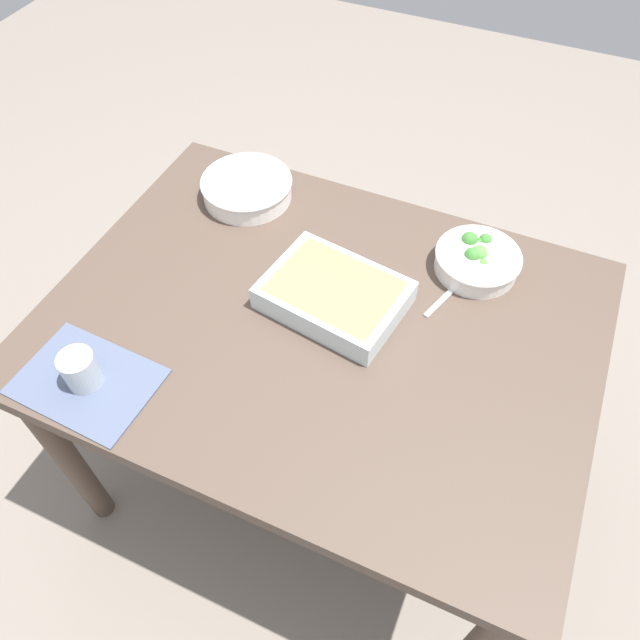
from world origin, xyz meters
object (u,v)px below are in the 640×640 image
at_px(drink_cup, 81,371).
at_px(stew_bowl, 247,187).
at_px(broccoli_bowl, 477,259).
at_px(fork_on_table, 308,312).
at_px(spoon_by_stew, 258,204).
at_px(spoon_by_broccoli, 455,287).
at_px(baking_dish, 334,294).

bearing_deg(drink_cup, stew_bowl, 87.39).
distance_m(broccoli_bowl, fork_on_table, 0.42).
distance_m(drink_cup, spoon_by_stew, 0.63).
xyz_separation_m(stew_bowl, spoon_by_broccoli, (0.59, -0.09, -0.03)).
distance_m(broccoli_bowl, spoon_by_broccoli, 0.09).
xyz_separation_m(drink_cup, spoon_by_broccoli, (0.62, 0.55, -0.03)).
bearing_deg(spoon_by_broccoli, fork_on_table, -143.98).
bearing_deg(baking_dish, fork_on_table, -130.82).
distance_m(stew_bowl, baking_dish, 0.43).
xyz_separation_m(drink_cup, fork_on_table, (0.34, 0.35, -0.04)).
distance_m(baking_dish, drink_cup, 0.55).
height_order(broccoli_bowl, drink_cup, drink_cup).
height_order(spoon_by_broccoli, fork_on_table, spoon_by_broccoli).
distance_m(stew_bowl, spoon_by_broccoli, 0.59).
height_order(broccoli_bowl, baking_dish, broccoli_bowl).
xyz_separation_m(stew_bowl, baking_dish, (0.35, -0.25, 0.00)).
bearing_deg(spoon_by_broccoli, spoon_by_stew, 172.31).
distance_m(spoon_by_broccoli, fork_on_table, 0.34).
height_order(broccoli_bowl, fork_on_table, broccoli_bowl).
bearing_deg(broccoli_bowl, baking_dish, -138.11).
distance_m(baking_dish, fork_on_table, 0.07).
bearing_deg(baking_dish, drink_cup, -133.84).
bearing_deg(spoon_by_stew, broccoli_bowl, 0.72).
bearing_deg(spoon_by_stew, drink_cup, -96.25).
height_order(stew_bowl, fork_on_table, stew_bowl).
height_order(stew_bowl, baking_dish, same).
height_order(baking_dish, spoon_by_broccoli, baking_dish).
bearing_deg(broccoli_bowl, spoon_by_broccoli, -107.57).
height_order(stew_bowl, drink_cup, drink_cup).
height_order(baking_dish, fork_on_table, baking_dish).
relative_size(stew_bowl, drink_cup, 2.79).
xyz_separation_m(broccoli_bowl, baking_dish, (-0.26, -0.23, 0.00)).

